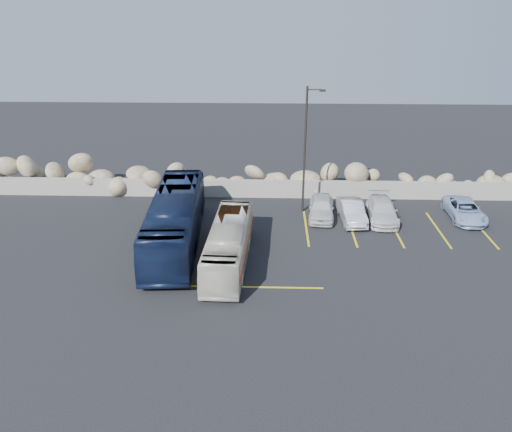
{
  "coord_description": "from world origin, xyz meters",
  "views": [
    {
      "loc": [
        0.39,
        -20.33,
        12.86
      ],
      "look_at": [
        -0.35,
        4.0,
        2.07
      ],
      "focal_mm": 35.0,
      "sensor_mm": 36.0,
      "label": 1
    }
  ],
  "objects_px": {
    "tour_coach": "(175,220)",
    "car_b": "(352,211)",
    "car_d": "(465,210)",
    "lamppost": "(306,147)",
    "car_c": "(382,210)",
    "vintage_bus": "(229,244)",
    "car_a": "(321,208)"
  },
  "relations": [
    {
      "from": "vintage_bus",
      "to": "car_d",
      "type": "height_order",
      "value": "vintage_bus"
    },
    {
      "from": "vintage_bus",
      "to": "car_d",
      "type": "distance_m",
      "value": 15.57
    },
    {
      "from": "tour_coach",
      "to": "car_d",
      "type": "relative_size",
      "value": 2.57
    },
    {
      "from": "vintage_bus",
      "to": "tour_coach",
      "type": "relative_size",
      "value": 0.75
    },
    {
      "from": "vintage_bus",
      "to": "car_b",
      "type": "distance_m",
      "value": 9.16
    },
    {
      "from": "lamppost",
      "to": "tour_coach",
      "type": "xyz_separation_m",
      "value": [
        -7.41,
        -4.84,
        -2.82
      ]
    },
    {
      "from": "lamppost",
      "to": "car_b",
      "type": "bearing_deg",
      "value": -24.5
    },
    {
      "from": "tour_coach",
      "to": "car_b",
      "type": "relative_size",
      "value": 2.8
    },
    {
      "from": "tour_coach",
      "to": "car_b",
      "type": "distance_m",
      "value": 10.93
    },
    {
      "from": "lamppost",
      "to": "car_d",
      "type": "bearing_deg",
      "value": -4.7
    },
    {
      "from": "car_b",
      "to": "car_d",
      "type": "relative_size",
      "value": 0.92
    },
    {
      "from": "lamppost",
      "to": "car_c",
      "type": "relative_size",
      "value": 1.9
    },
    {
      "from": "vintage_bus",
      "to": "car_a",
      "type": "distance_m",
      "value": 8.14
    },
    {
      "from": "vintage_bus",
      "to": "tour_coach",
      "type": "bearing_deg",
      "value": 147.92
    },
    {
      "from": "lamppost",
      "to": "car_d",
      "type": "height_order",
      "value": "lamppost"
    },
    {
      "from": "car_a",
      "to": "car_d",
      "type": "distance_m",
      "value": 8.95
    },
    {
      "from": "lamppost",
      "to": "vintage_bus",
      "type": "relative_size",
      "value": 1.01
    },
    {
      "from": "vintage_bus",
      "to": "tour_coach",
      "type": "height_order",
      "value": "tour_coach"
    },
    {
      "from": "tour_coach",
      "to": "car_d",
      "type": "xyz_separation_m",
      "value": [
        17.43,
        4.01,
        -0.9
      ]
    },
    {
      "from": "lamppost",
      "to": "tour_coach",
      "type": "relative_size",
      "value": 0.76
    },
    {
      "from": "tour_coach",
      "to": "car_c",
      "type": "bearing_deg",
      "value": 13.6
    },
    {
      "from": "car_c",
      "to": "vintage_bus",
      "type": "bearing_deg",
      "value": -143.03
    },
    {
      "from": "tour_coach",
      "to": "car_b",
      "type": "bearing_deg",
      "value": 15.52
    },
    {
      "from": "lamppost",
      "to": "vintage_bus",
      "type": "distance_m",
      "value": 8.79
    },
    {
      "from": "car_d",
      "to": "vintage_bus",
      "type": "bearing_deg",
      "value": -155.08
    },
    {
      "from": "lamppost",
      "to": "tour_coach",
      "type": "distance_m",
      "value": 9.28
    },
    {
      "from": "car_b",
      "to": "car_d",
      "type": "distance_m",
      "value": 7.13
    },
    {
      "from": "tour_coach",
      "to": "car_c",
      "type": "xyz_separation_m",
      "value": [
        12.23,
        3.71,
        -0.86
      ]
    },
    {
      "from": "lamppost",
      "to": "car_c",
      "type": "bearing_deg",
      "value": -13.12
    },
    {
      "from": "car_b",
      "to": "car_d",
      "type": "height_order",
      "value": "car_b"
    },
    {
      "from": "lamppost",
      "to": "tour_coach",
      "type": "bearing_deg",
      "value": -146.86
    },
    {
      "from": "car_a",
      "to": "tour_coach",
      "type": "bearing_deg",
      "value": -149.56
    }
  ]
}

